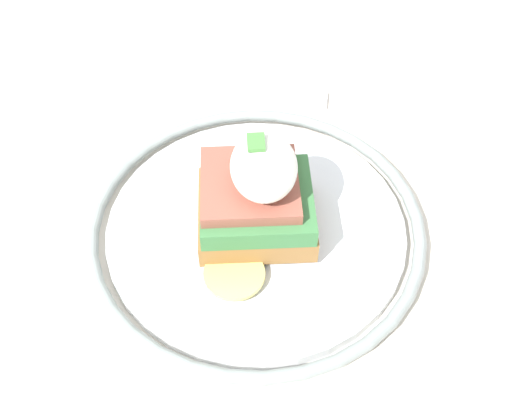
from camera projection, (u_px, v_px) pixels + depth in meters
dining_table at (272, 325)px, 0.57m from camera, size 1.06×0.83×0.72m
plate at (256, 227)px, 0.50m from camera, size 0.26×0.26×0.02m
sandwich at (257, 196)px, 0.47m from camera, size 0.11×0.09×0.09m
fork at (257, 94)px, 0.61m from camera, size 0.04×0.15×0.00m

